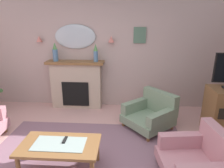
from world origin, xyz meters
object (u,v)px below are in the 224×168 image
(tv_remote, at_px, (65,140))
(armchair_beside_couch, at_px, (151,113))
(wall_sconce_left, at_px, (39,39))
(fireplace, at_px, (76,85))
(armchair_near_fireplace, at_px, (199,159))
(coffee_table, at_px, (60,147))
(wall_mirror, at_px, (75,37))
(framed_picture, at_px, (140,35))
(mantel_vase_left, at_px, (55,53))
(wall_sconce_right, at_px, (111,39))
(mantel_vase_right, at_px, (96,53))

(tv_remote, height_order, armchair_beside_couch, armchair_beside_couch)
(wall_sconce_left, height_order, armchair_beside_couch, wall_sconce_left)
(fireplace, xyz_separation_m, armchair_beside_couch, (1.72, -0.88, -0.27))
(armchair_near_fireplace, bearing_deg, coffee_table, 179.59)
(wall_sconce_left, height_order, coffee_table, wall_sconce_left)
(fireplace, height_order, armchair_near_fireplace, fireplace)
(wall_mirror, bearing_deg, tv_remote, -81.43)
(armchair_beside_couch, bearing_deg, fireplace, 152.84)
(wall_sconce_left, bearing_deg, tv_remote, -61.90)
(wall_mirror, xyz_separation_m, framed_picture, (1.50, 0.01, 0.04))
(framed_picture, height_order, armchair_beside_couch, framed_picture)
(mantel_vase_left, bearing_deg, fireplace, 3.60)
(fireplace, bearing_deg, framed_picture, 5.77)
(framed_picture, bearing_deg, armchair_near_fireplace, -73.88)
(mantel_vase_left, xyz_separation_m, armchair_near_fireplace, (2.64, -2.21, -1.05))
(tv_remote, bearing_deg, coffee_table, -123.75)
(wall_sconce_left, bearing_deg, framed_picture, 1.46)
(armchair_near_fireplace, relative_size, armchair_beside_couch, 0.80)
(wall_sconce_left, relative_size, wall_sconce_right, 1.00)
(mantel_vase_left, relative_size, wall_sconce_left, 3.10)
(mantel_vase_left, height_order, mantel_vase_right, mantel_vase_left)
(wall_sconce_right, bearing_deg, framed_picture, 5.27)
(framed_picture, height_order, coffee_table, framed_picture)
(wall_mirror, bearing_deg, coffee_table, -83.04)
(wall_mirror, distance_m, wall_sconce_right, 0.85)
(armchair_near_fireplace, bearing_deg, armchair_beside_couch, 109.06)
(mantel_vase_right, height_order, armchair_beside_couch, mantel_vase_right)
(wall_sconce_right, xyz_separation_m, armchair_beside_couch, (0.87, -0.98, -1.35))
(mantel_vase_left, relative_size, armchair_beside_couch, 0.38)
(wall_sconce_right, distance_m, tv_remote, 2.59)
(wall_mirror, distance_m, armchair_beside_couch, 2.45)
(tv_remote, bearing_deg, wall_sconce_right, 77.28)
(armchair_beside_couch, bearing_deg, framed_picture, 102.12)
(wall_mirror, xyz_separation_m, wall_sconce_left, (-0.85, -0.05, -0.05))
(fireplace, xyz_separation_m, coffee_table, (0.29, -2.23, -0.19))
(framed_picture, bearing_deg, coffee_table, -116.95)
(wall_sconce_left, xyz_separation_m, wall_sconce_right, (1.70, 0.00, 0.00))
(wall_sconce_left, xyz_separation_m, coffee_table, (1.14, -2.32, -1.28))
(mantel_vase_right, xyz_separation_m, framed_picture, (1.00, 0.18, 0.39))
(wall_sconce_right, height_order, armchair_beside_couch, wall_sconce_right)
(wall_sconce_left, height_order, framed_picture, framed_picture)
(wall_mirror, bearing_deg, fireplace, -90.00)
(wall_sconce_left, bearing_deg, coffee_table, -63.85)
(framed_picture, height_order, tv_remote, framed_picture)
(armchair_beside_couch, bearing_deg, wall_sconce_left, 159.23)
(coffee_table, xyz_separation_m, armchair_beside_couch, (1.43, 1.35, -0.08))
(wall_sconce_left, xyz_separation_m, armchair_near_fireplace, (3.04, -2.33, -1.35))
(mantel_vase_right, xyz_separation_m, coffee_table, (-0.21, -2.20, -0.98))
(wall_sconce_right, distance_m, framed_picture, 0.66)
(mantel_vase_left, height_order, wall_sconce_right, wall_sconce_right)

